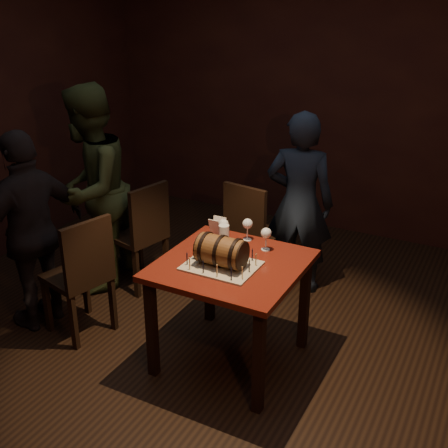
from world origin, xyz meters
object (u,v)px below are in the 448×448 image
at_px(wine_glass_right, 266,234).
at_px(chair_left_rear, 142,230).
at_px(person_back, 300,204).
at_px(person_left_rear, 91,190).
at_px(barrel_cake, 221,251).
at_px(chair_left_front, 82,271).
at_px(wine_glass_left, 224,225).
at_px(chair_back, 251,230).
at_px(pub_table, 231,278).
at_px(wine_glass_mid, 248,225).
at_px(pint_of_ale, 224,236).
at_px(person_left_front, 32,231).

xyz_separation_m(wine_glass_right, chair_left_rear, (-1.24, 0.30, -0.35)).
bearing_deg(wine_glass_right, person_back, 96.51).
distance_m(chair_left_rear, person_left_rear, 0.53).
xyz_separation_m(barrel_cake, chair_left_front, (-1.05, -0.14, -0.34)).
relative_size(barrel_cake, chair_left_front, 0.38).
distance_m(wine_glass_left, wine_glass_right, 0.32).
bearing_deg(chair_back, barrel_cake, -74.35).
xyz_separation_m(pub_table, wine_glass_mid, (-0.06, 0.36, 0.23)).
height_order(chair_left_rear, chair_left_front, same).
xyz_separation_m(barrel_cake, person_back, (0.05, 1.26, -0.10)).
distance_m(pint_of_ale, person_back, 0.99).
bearing_deg(person_back, barrel_cake, 77.76).
distance_m(pub_table, person_left_front, 1.53).
bearing_deg(person_back, person_left_front, 32.87).
relative_size(wine_glass_mid, wine_glass_right, 1.00).
height_order(wine_glass_right, person_back, person_back).
bearing_deg(chair_left_front, person_back, 52.06).
bearing_deg(wine_glass_right, person_left_front, -162.45).
bearing_deg(wine_glass_left, pint_of_ale, -59.86).
xyz_separation_m(pub_table, wine_glass_right, (0.12, 0.27, 0.23)).
relative_size(wine_glass_right, person_back, 0.11).
xyz_separation_m(chair_left_rear, person_back, (1.14, 0.61, 0.24)).
relative_size(wine_glass_left, person_left_rear, 0.09).
bearing_deg(wine_glass_left, chair_left_rear, 162.01).
height_order(pub_table, chair_left_rear, chair_left_rear).
bearing_deg(pint_of_ale, person_back, 79.62).
height_order(wine_glass_right, pint_of_ale, wine_glass_right).
xyz_separation_m(pint_of_ale, person_left_front, (-1.34, -0.44, -0.07)).
relative_size(barrel_cake, wine_glass_mid, 2.22).
height_order(chair_back, person_back, person_back).
bearing_deg(pub_table, person_left_front, -170.99).
distance_m(chair_left_front, person_back, 1.79).
xyz_separation_m(pub_table, chair_back, (-0.34, 1.01, -0.12)).
xyz_separation_m(wine_glass_mid, person_left_rear, (-1.45, 0.07, -0.01)).
distance_m(wine_glass_right, chair_left_rear, 1.33).
relative_size(wine_glass_mid, person_back, 0.11).
relative_size(person_left_rear, person_left_front, 1.14).
distance_m(person_back, person_left_front, 2.08).
distance_m(pub_table, chair_back, 1.07).
height_order(pint_of_ale, chair_back, chair_back).
height_order(wine_glass_mid, chair_left_rear, chair_left_rear).
distance_m(barrel_cake, wine_glass_mid, 0.44).
bearing_deg(wine_glass_right, wine_glass_left, 179.92).
distance_m(barrel_cake, wine_glass_left, 0.40).
bearing_deg(pint_of_ale, wine_glass_right, 13.72).
bearing_deg(barrel_cake, wine_glass_mid, 93.96).
bearing_deg(person_left_front, chair_left_rear, 163.80).
relative_size(pub_table, wine_glass_left, 5.59).
relative_size(wine_glass_right, person_left_front, 0.11).
bearing_deg(person_left_front, chair_left_front, 100.92).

